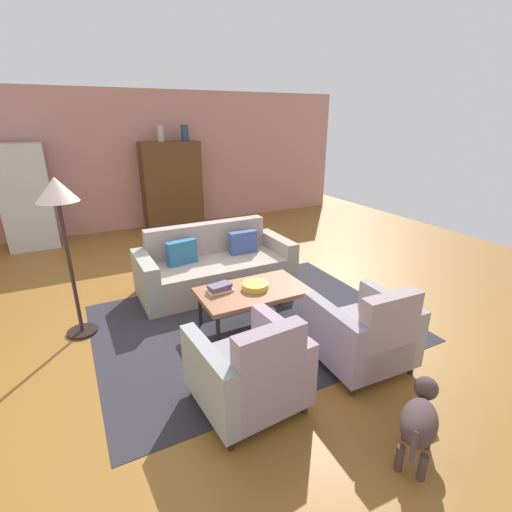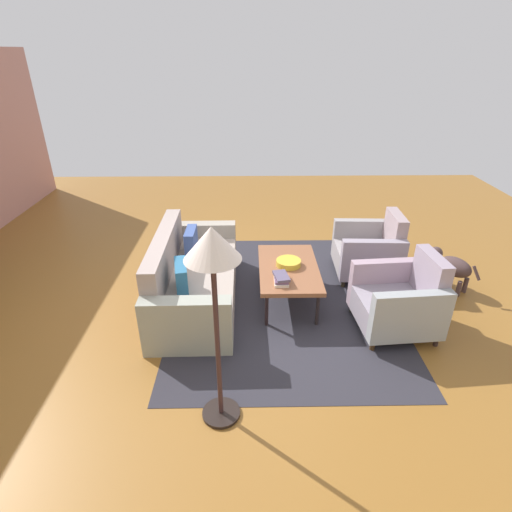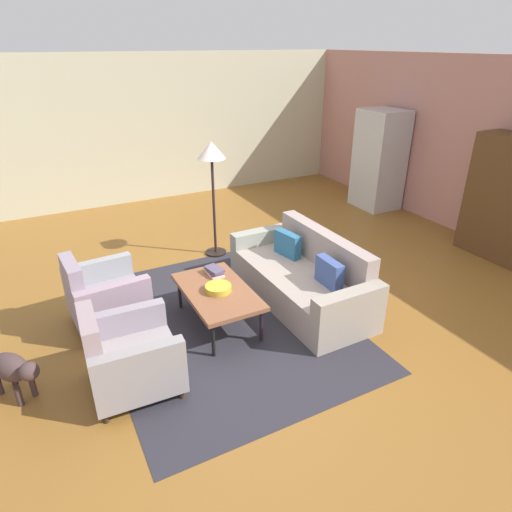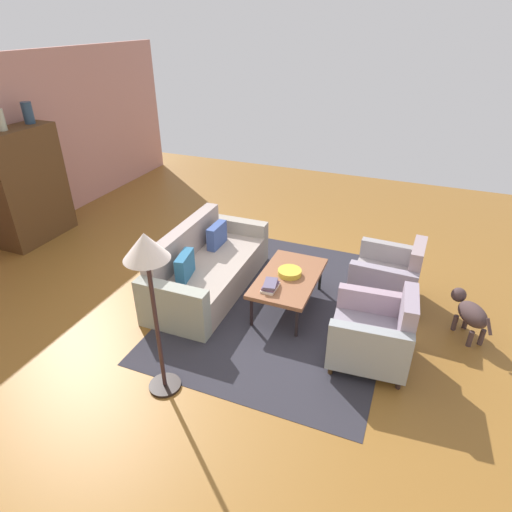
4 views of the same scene
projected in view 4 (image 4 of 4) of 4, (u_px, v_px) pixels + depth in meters
The scene contains 13 objects.
ground_plane at pixel (241, 303), 5.59m from camera, with size 11.27×11.27×0.00m, color brown.
area_rug at pixel (284, 305), 5.54m from camera, with size 3.40×2.60×0.01m, color #2B2A32.
couch at pixel (204, 269), 5.77m from camera, with size 2.11×0.93×0.86m.
coffee_table at pixel (289, 279), 5.33m from camera, with size 1.20×0.70×0.45m.
armchair_left at pixel (377, 335), 4.50m from camera, with size 0.86×0.86×0.88m.
armchair_right at pixel (390, 278), 5.46m from camera, with size 0.83×0.83×0.88m.
fruit_bowl at pixel (290, 272), 5.32m from camera, with size 0.29×0.29×0.07m, color gold.
book_stack at pixel (270, 286), 5.04m from camera, with size 0.27×0.19×0.09m.
cabinet at pixel (27, 186), 6.81m from camera, with size 1.20×0.51×1.80m.
vase_tall at pixel (0, 120), 6.17m from camera, with size 0.13×0.13×0.30m, color #ABAC94.
vase_round at pixel (28, 113), 6.57m from camera, with size 0.16×0.16×0.32m, color #263C53.
floor_lamp at pixel (148, 262), 3.62m from camera, with size 0.40×0.40×1.72m.
dog at pixel (470, 313), 4.88m from camera, with size 0.62×0.46×0.48m.
Camera 4 is at (-4.17, -1.89, 3.27)m, focal length 30.19 mm.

